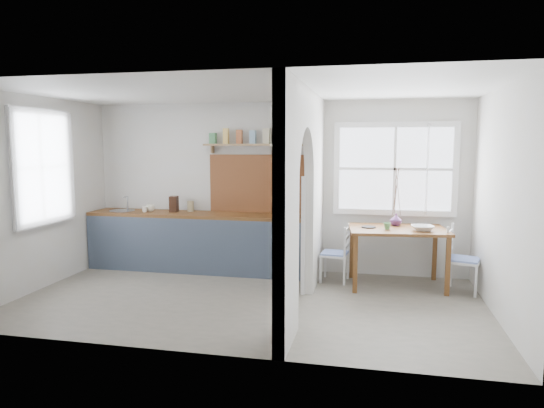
% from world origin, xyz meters
% --- Properties ---
extents(floor, '(5.80, 3.20, 0.01)m').
position_xyz_m(floor, '(0.00, 0.00, 0.00)').
color(floor, gray).
rests_on(floor, ground).
extents(ceiling, '(5.80, 3.20, 0.01)m').
position_xyz_m(ceiling, '(0.00, 0.00, 2.60)').
color(ceiling, silver).
rests_on(ceiling, walls).
extents(walls, '(5.81, 3.21, 2.60)m').
position_xyz_m(walls, '(0.00, 0.00, 1.30)').
color(walls, silver).
rests_on(walls, floor).
extents(partition, '(0.12, 3.20, 2.60)m').
position_xyz_m(partition, '(0.70, 0.06, 1.45)').
color(partition, silver).
rests_on(partition, floor).
extents(kitchen_window, '(0.10, 1.16, 1.50)m').
position_xyz_m(kitchen_window, '(-2.87, 0.00, 1.65)').
color(kitchen_window, white).
rests_on(kitchen_window, walls).
extents(nook_window, '(1.76, 0.10, 1.30)m').
position_xyz_m(nook_window, '(1.80, 1.56, 1.60)').
color(nook_window, white).
rests_on(nook_window, walls).
extents(counter, '(3.50, 0.60, 0.90)m').
position_xyz_m(counter, '(-1.13, 1.33, 0.46)').
color(counter, brown).
rests_on(counter, floor).
extents(sink, '(0.40, 0.40, 0.02)m').
position_xyz_m(sink, '(-2.43, 1.30, 0.89)').
color(sink, '#ADB1BD').
rests_on(sink, counter).
extents(backsplash, '(1.65, 0.03, 0.90)m').
position_xyz_m(backsplash, '(-0.20, 1.58, 1.35)').
color(backsplash, brown).
rests_on(backsplash, walls).
extents(shelf, '(1.75, 0.20, 0.21)m').
position_xyz_m(shelf, '(-0.20, 1.49, 2.01)').
color(shelf, '#906746').
rests_on(shelf, walls).
extents(pendant_lamp, '(0.26, 0.26, 0.16)m').
position_xyz_m(pendant_lamp, '(0.15, 1.15, 1.88)').
color(pendant_lamp, beige).
rests_on(pendant_lamp, ceiling).
extents(utensil_rail, '(0.02, 0.50, 0.02)m').
position_xyz_m(utensil_rail, '(0.61, 0.90, 1.45)').
color(utensil_rail, '#ADB1BD').
rests_on(utensil_rail, partition).
extents(dining_table, '(1.39, 1.00, 0.81)m').
position_xyz_m(dining_table, '(1.84, 1.04, 0.41)').
color(dining_table, brown).
rests_on(dining_table, floor).
extents(chair_left, '(0.41, 0.41, 0.82)m').
position_xyz_m(chair_left, '(0.98, 1.11, 0.41)').
color(chair_left, silver).
rests_on(chair_left, floor).
extents(chair_right, '(0.51, 0.51, 0.89)m').
position_xyz_m(chair_right, '(2.70, 0.95, 0.45)').
color(chair_right, silver).
rests_on(chair_right, floor).
extents(kettle, '(0.23, 0.20, 0.24)m').
position_xyz_m(kettle, '(0.18, 1.23, 1.02)').
color(kettle, white).
rests_on(kettle, counter).
extents(mug_a, '(0.12, 0.12, 0.09)m').
position_xyz_m(mug_a, '(-2.00, 1.22, 0.94)').
color(mug_a, white).
rests_on(mug_a, counter).
extents(mug_b, '(0.14, 0.14, 0.11)m').
position_xyz_m(mug_b, '(-1.95, 1.32, 0.95)').
color(mug_b, white).
rests_on(mug_b, counter).
extents(knife_block, '(0.13, 0.17, 0.25)m').
position_xyz_m(knife_block, '(-1.56, 1.35, 1.02)').
color(knife_block, black).
rests_on(knife_block, counter).
extents(jar, '(0.12, 0.12, 0.17)m').
position_xyz_m(jar, '(-1.33, 1.46, 0.98)').
color(jar, tan).
rests_on(jar, counter).
extents(towel_magenta, '(0.02, 0.03, 0.54)m').
position_xyz_m(towel_magenta, '(0.58, 0.99, 0.28)').
color(towel_magenta, '#BC2A80').
rests_on(towel_magenta, counter).
extents(towel_orange, '(0.02, 0.03, 0.54)m').
position_xyz_m(towel_orange, '(0.58, 0.92, 0.25)').
color(towel_orange, orange).
rests_on(towel_orange, counter).
extents(bowl, '(0.34, 0.34, 0.07)m').
position_xyz_m(bowl, '(2.16, 0.92, 0.85)').
color(bowl, silver).
rests_on(bowl, dining_table).
extents(table_cup, '(0.11, 0.11, 0.09)m').
position_xyz_m(table_cup, '(1.70, 0.92, 0.86)').
color(table_cup, '#559C5C').
rests_on(table_cup, dining_table).
extents(plate, '(0.20, 0.20, 0.02)m').
position_xyz_m(plate, '(1.45, 1.02, 0.82)').
color(plate, black).
rests_on(plate, dining_table).
extents(vase, '(0.17, 0.17, 0.17)m').
position_xyz_m(vase, '(1.83, 1.27, 0.90)').
color(vase, '#572C63').
rests_on(vase, dining_table).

